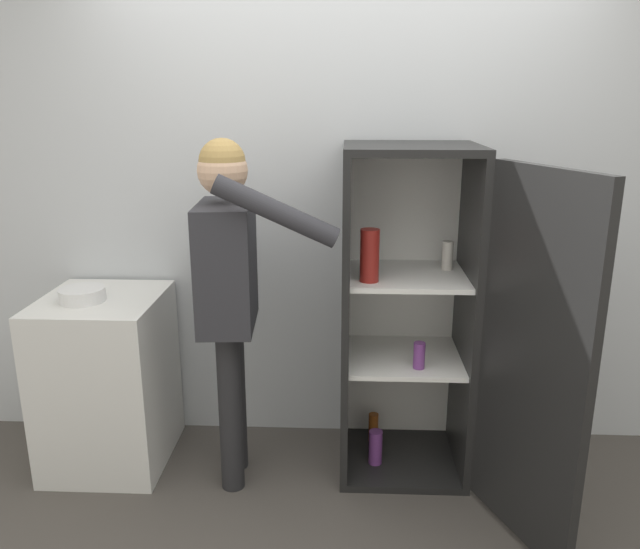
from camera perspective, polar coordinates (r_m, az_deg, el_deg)
The scene contains 6 objects.
ground_plane at distance 2.89m, azimuth 1.63°, elevation -23.36°, with size 12.00×12.00×0.00m, color #4C4742.
wall_back at distance 3.26m, azimuth 2.10°, elevation 6.16°, with size 7.00×0.06×2.55m.
refrigerator at distance 3.00m, azimuth 9.99°, elevation -4.22°, with size 0.91×1.15×1.62m.
person at distance 2.87m, azimuth -8.32°, elevation 0.12°, with size 0.65×0.57×1.66m.
counter at distance 3.39m, azimuth -18.81°, elevation -9.11°, with size 0.58×0.63×0.88m.
bowl at distance 3.20m, azimuth -20.91°, elevation -1.73°, with size 0.22×0.22×0.07m.
Camera 1 is at (0.02, -2.23, 1.84)m, focal length 35.00 mm.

